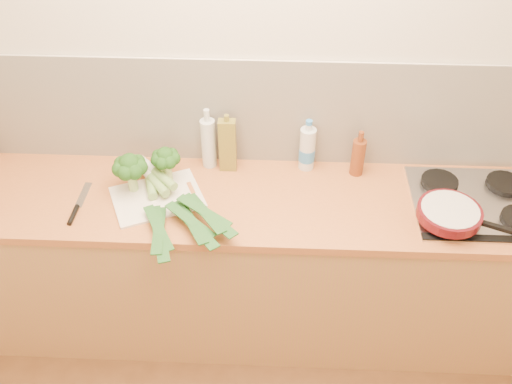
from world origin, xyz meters
TOP-DOWN VIEW (x-y plane):
  - room_shell at (0.00, 1.49)m, footprint 3.50×3.50m
  - counter at (0.00, 1.20)m, footprint 3.20×0.62m
  - gas_hob at (1.02, 1.20)m, footprint 0.58×0.50m
  - chopping_board at (-0.43, 1.17)m, footprint 0.47×0.42m
  - broccoli_left at (-0.55, 1.22)m, footprint 0.16×0.16m
  - broccoli_right at (-0.40, 1.29)m, footprint 0.13×0.14m
  - leek_front at (-0.44, 1.13)m, footprint 0.23×0.63m
  - leek_mid at (-0.38, 1.15)m, footprint 0.45×0.56m
  - leek_back at (-0.35, 1.18)m, footprint 0.51×0.53m
  - chefs_knife at (-0.78, 1.07)m, footprint 0.04×0.29m
  - skillet at (0.86, 1.07)m, footprint 0.39×0.27m
  - oil_tin at (-0.12, 1.41)m, footprint 0.08×0.05m
  - glass_bottle at (-0.22, 1.44)m, footprint 0.07×0.07m
  - amber_bottle at (0.49, 1.40)m, footprint 0.06×0.06m
  - water_bottle at (0.25, 1.44)m, footprint 0.08×0.08m

SIDE VIEW (x-z plane):
  - counter at x=0.00m, z-range 0.00..0.90m
  - chopping_board at x=-0.43m, z-range 0.90..0.91m
  - chefs_knife at x=-0.78m, z-range 0.90..0.92m
  - gas_hob at x=1.02m, z-range 0.89..0.93m
  - leek_front at x=-0.44m, z-range 0.91..0.96m
  - leek_mid at x=-0.38m, z-range 0.93..0.97m
  - skillet at x=0.86m, z-range 0.94..0.99m
  - leek_back at x=-0.35m, z-range 0.95..0.99m
  - amber_bottle at x=0.49m, z-range 0.88..1.12m
  - water_bottle at x=0.25m, z-range 0.88..1.13m
  - glass_bottle at x=-0.22m, z-range 0.88..1.19m
  - oil_tin at x=-0.12m, z-range 0.89..1.19m
  - broccoli_right at x=-0.40m, z-range 0.95..1.13m
  - broccoli_left at x=-0.55m, z-range 0.95..1.14m
  - room_shell at x=0.00m, z-range -0.58..2.92m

